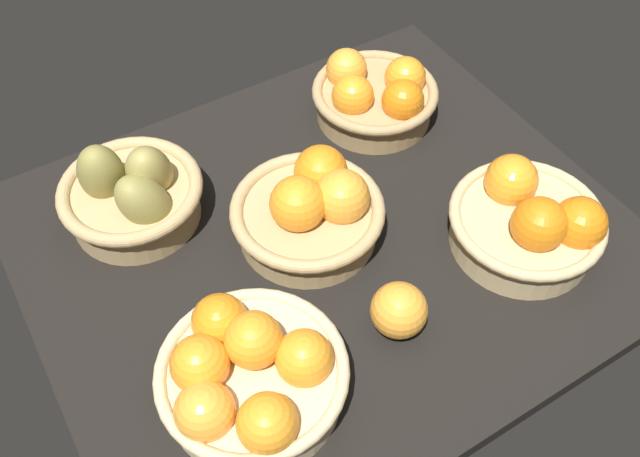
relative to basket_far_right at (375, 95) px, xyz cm
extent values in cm
cube|color=black|center=(-20.73, -18.30, -5.94)|extent=(84.00, 72.00, 3.00)
cylinder|color=tan|center=(0.00, 0.09, -1.82)|extent=(19.20, 19.20, 5.25)
torus|color=tan|center=(0.00, 0.09, 0.81)|extent=(20.94, 20.94, 1.74)
sphere|color=orange|center=(1.39, -5.56, 2.32)|extent=(6.88, 6.88, 6.88)
sphere|color=orange|center=(-4.74, -0.30, 2.24)|extent=(6.88, 6.88, 6.88)
sphere|color=orange|center=(5.35, -0.73, 2.03)|extent=(6.88, 6.88, 6.88)
sphere|color=#F49E33|center=(-1.96, 5.87, 2.29)|extent=(6.88, 6.88, 6.88)
cylinder|color=tan|center=(2.68, -33.75, -1.61)|extent=(20.33, 20.33, 5.66)
torus|color=tan|center=(2.68, -33.75, 1.22)|extent=(21.98, 21.98, 1.65)
sphere|color=orange|center=(1.44, -36.61, 3.41)|extent=(7.64, 7.64, 7.64)
sphere|color=orange|center=(3.95, -28.29, 3.03)|extent=(7.64, 7.64, 7.64)
sphere|color=orange|center=(6.93, -38.88, 2.41)|extent=(7.64, 7.64, 7.64)
cylinder|color=#D3BC8C|center=(-41.33, -34.74, -1.58)|extent=(21.68, 21.68, 5.72)
torus|color=#D3BC8C|center=(-41.33, -34.74, 1.28)|extent=(23.29, 23.29, 1.61)
sphere|color=orange|center=(-43.10, -41.93, 2.49)|extent=(7.07, 7.07, 7.07)
sphere|color=orange|center=(-35.53, -37.09, 2.48)|extent=(7.07, 7.07, 7.07)
sphere|color=orange|center=(-46.42, -31.78, 3.18)|extent=(7.07, 7.07, 7.07)
sphere|color=orange|center=(-39.78, -32.57, 3.88)|extent=(7.07, 7.07, 7.07)
sphere|color=orange|center=(-41.76, -27.41, 2.51)|extent=(7.07, 7.07, 7.07)
sphere|color=#F49E33|center=(-48.36, -36.93, 2.29)|extent=(7.07, 7.07, 7.07)
cylinder|color=tan|center=(-42.80, -0.01, -1.51)|extent=(18.95, 18.95, 5.86)
torus|color=tan|center=(-42.80, -0.01, 1.42)|extent=(21.01, 21.01, 2.06)
ellipsoid|color=olive|center=(-45.52, 2.67, 3.62)|extent=(8.45, 10.11, 12.56)
ellipsoid|color=#9E934C|center=(-39.47, -0.15, 3.21)|extent=(10.29, 12.52, 13.70)
ellipsoid|color=olive|center=(-42.25, -4.56, 2.76)|extent=(11.95, 9.70, 11.86)
cylinder|color=tan|center=(-22.71, -16.24, -1.77)|extent=(20.17, 20.17, 5.34)
torus|color=tan|center=(-22.71, -16.24, 0.90)|extent=(22.16, 22.16, 1.99)
sphere|color=orange|center=(-24.42, -16.60, 3.45)|extent=(7.96, 7.96, 7.96)
sphere|color=orange|center=(-17.86, -11.93, 2.08)|extent=(7.96, 7.96, 7.96)
sphere|color=#F49E33|center=(-18.32, -18.43, 2.97)|extent=(7.96, 7.96, 7.96)
sphere|color=#F49E33|center=(-21.17, -35.99, -0.66)|extent=(7.56, 7.56, 7.56)
camera|label=1|loc=(-54.80, -72.28, 76.01)|focal=39.31mm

